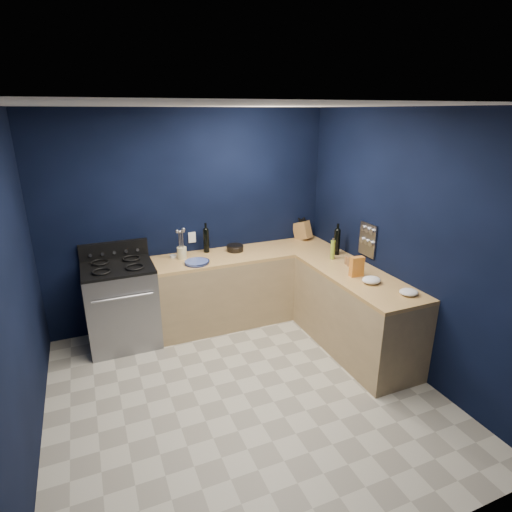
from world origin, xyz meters
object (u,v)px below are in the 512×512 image
utensil_crock (182,253)px  knife_block (302,230)px  plate_stack (197,262)px  crouton_bag (357,267)px  gas_range (122,306)px

utensil_crock → knife_block: 1.71m
plate_stack → crouton_bag: bearing=-34.7°
knife_block → gas_range: bearing=163.1°
gas_range → crouton_bag: size_ratio=4.31×
utensil_crock → knife_block: (1.70, 0.15, 0.05)m
plate_stack → knife_block: knife_block is taller
utensil_crock → knife_block: knife_block is taller
plate_stack → utensil_crock: size_ratio=1.93×
gas_range → utensil_crock: (0.75, 0.10, 0.51)m
utensil_crock → crouton_bag: crouton_bag is taller
crouton_bag → plate_stack: bearing=148.3°
utensil_crock → crouton_bag: (1.58, -1.26, 0.04)m
utensil_crock → crouton_bag: size_ratio=0.66×
gas_range → plate_stack: 0.98m
plate_stack → crouton_bag: size_ratio=1.27×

